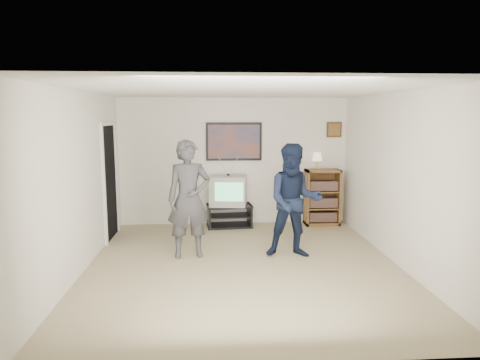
{
  "coord_description": "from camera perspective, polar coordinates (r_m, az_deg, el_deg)",
  "views": [
    {
      "loc": [
        -0.45,
        -5.93,
        2.17
      ],
      "look_at": [
        0.0,
        0.74,
        1.15
      ],
      "focal_mm": 32.0,
      "sensor_mm": 36.0,
      "label": 1
    }
  ],
  "objects": [
    {
      "name": "crt_television",
      "position": [
        8.29,
        -1.56,
        -1.37
      ],
      "size": [
        0.76,
        0.67,
        0.58
      ],
      "primitive_type": null,
      "rotation": [
        0.0,
        0.0,
        -0.14
      ],
      "color": "#A8A7A2",
      "rests_on": "media_stand"
    },
    {
      "name": "person_short",
      "position": [
        6.56,
        7.23,
        -2.78
      ],
      "size": [
        0.91,
        0.73,
        1.75
      ],
      "primitive_type": "imported",
      "rotation": [
        0.0,
        0.0,
        -0.09
      ],
      "color": "black",
      "rests_on": "room_shell"
    },
    {
      "name": "room_shell",
      "position": [
        6.36,
        0.21,
        0.36
      ],
      "size": [
        4.51,
        5.0,
        2.51
      ],
      "color": "#827653",
      "rests_on": "ground"
    },
    {
      "name": "small_picture",
      "position": [
        8.76,
        12.44,
        6.58
      ],
      "size": [
        0.3,
        0.03,
        0.3
      ],
      "primitive_type": "cube",
      "color": "#492F17",
      "rests_on": "room_shell"
    },
    {
      "name": "controller_left",
      "position": [
        6.69,
        -6.87,
        0.74
      ],
      "size": [
        0.05,
        0.12,
        0.03
      ],
      "primitive_type": "cube",
      "rotation": [
        0.0,
        0.0,
        0.11
      ],
      "color": "white",
      "rests_on": "person_tall"
    },
    {
      "name": "person_tall",
      "position": [
        6.56,
        -6.84,
        -2.53
      ],
      "size": [
        0.72,
        0.54,
        1.8
      ],
      "primitive_type": "imported",
      "rotation": [
        0.0,
        0.0,
        0.17
      ],
      "color": "#3C3B3E",
      "rests_on": "room_shell"
    },
    {
      "name": "table_lamp",
      "position": [
        8.56,
        10.25,
        2.51
      ],
      "size": [
        0.21,
        0.21,
        0.33
      ],
      "primitive_type": null,
      "color": "beige",
      "rests_on": "bookshelf"
    },
    {
      "name": "poster",
      "position": [
        8.43,
        -0.82,
        5.14
      ],
      "size": [
        1.1,
        0.03,
        0.75
      ],
      "primitive_type": "cube",
      "color": "black",
      "rests_on": "room_shell"
    },
    {
      "name": "controller_right",
      "position": [
        6.78,
        6.73,
        -1.74
      ],
      "size": [
        0.05,
        0.12,
        0.03
      ],
      "primitive_type": "cube",
      "rotation": [
        0.0,
        0.0,
        0.19
      ],
      "color": "white",
      "rests_on": "person_short"
    },
    {
      "name": "bookshelf",
      "position": [
        8.65,
        10.89,
        -2.26
      ],
      "size": [
        0.67,
        0.38,
        1.1
      ],
      "primitive_type": null,
      "color": "brown",
      "rests_on": "room_shell"
    },
    {
      "name": "media_stand",
      "position": [
        8.4,
        -1.43,
        -4.77
      ],
      "size": [
        0.91,
        0.56,
        0.43
      ],
      "rotation": [
        0.0,
        0.0,
        0.09
      ],
      "color": "black",
      "rests_on": "room_shell"
    },
    {
      "name": "air_vent",
      "position": [
        8.41,
        -4.6,
        7.15
      ],
      "size": [
        0.28,
        0.02,
        0.14
      ],
      "primitive_type": "cube",
      "color": "white",
      "rests_on": "room_shell"
    },
    {
      "name": "doorway",
      "position": [
        7.83,
        -17.02,
        -0.3
      ],
      "size": [
        0.03,
        0.85,
        2.0
      ],
      "primitive_type": "cube",
      "color": "black",
      "rests_on": "room_shell"
    }
  ]
}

